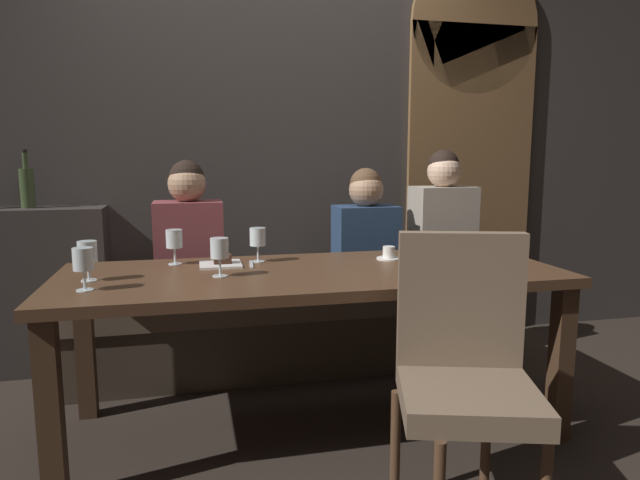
{
  "coord_description": "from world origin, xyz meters",
  "views": [
    {
      "loc": [
        -0.52,
        -2.39,
        1.25
      ],
      "look_at": [
        0.08,
        0.22,
        0.84
      ],
      "focal_mm": 31.53,
      "sensor_mm": 36.0,
      "label": 1
    }
  ],
  "objects_px": {
    "diner_far_end": "(442,223)",
    "wine_bottle_pale_label": "(27,187)",
    "dining_table": "(313,289)",
    "banquette_bench": "(287,333)",
    "diner_bearded": "(366,234)",
    "espresso_cup": "(389,254)",
    "wine_glass_far_right": "(88,254)",
    "wine_glass_near_left": "(219,249)",
    "dessert_plate": "(221,262)",
    "wine_glass_center_back": "(174,240)",
    "wine_glass_end_right": "(83,260)",
    "chair_near_side": "(464,359)",
    "diner_redhead": "(189,236)",
    "wine_glass_end_left": "(258,238)",
    "fork_on_table": "(251,264)"
  },
  "relations": [
    {
      "from": "chair_near_side",
      "to": "wine_glass_far_right",
      "type": "distance_m",
      "value": 1.51
    },
    {
      "from": "diner_bearded",
      "to": "wine_bottle_pale_label",
      "type": "xyz_separation_m",
      "value": [
        -1.88,
        0.34,
        0.28
      ]
    },
    {
      "from": "diner_bearded",
      "to": "wine_bottle_pale_label",
      "type": "height_order",
      "value": "wine_bottle_pale_label"
    },
    {
      "from": "dining_table",
      "to": "wine_glass_center_back",
      "type": "xyz_separation_m",
      "value": [
        -0.6,
        0.27,
        0.2
      ]
    },
    {
      "from": "dining_table",
      "to": "wine_glass_center_back",
      "type": "distance_m",
      "value": 0.69
    },
    {
      "from": "fork_on_table",
      "to": "diner_far_end",
      "type": "bearing_deg",
      "value": 28.91
    },
    {
      "from": "dining_table",
      "to": "wine_glass_end_left",
      "type": "xyz_separation_m",
      "value": [
        -0.21,
        0.25,
        0.2
      ]
    },
    {
      "from": "diner_redhead",
      "to": "dessert_plate",
      "type": "distance_m",
      "value": 0.51
    },
    {
      "from": "diner_far_end",
      "to": "wine_glass_near_left",
      "type": "xyz_separation_m",
      "value": [
        -1.37,
        -0.76,
        0.01
      ]
    },
    {
      "from": "diner_bearded",
      "to": "dessert_plate",
      "type": "bearing_deg",
      "value": -149.19
    },
    {
      "from": "diner_bearded",
      "to": "wine_glass_end_left",
      "type": "relative_size",
      "value": 4.4
    },
    {
      "from": "diner_bearded",
      "to": "fork_on_table",
      "type": "height_order",
      "value": "diner_bearded"
    },
    {
      "from": "wine_glass_near_left",
      "to": "espresso_cup",
      "type": "distance_m",
      "value": 0.86
    },
    {
      "from": "diner_far_end",
      "to": "wine_glass_end_right",
      "type": "xyz_separation_m",
      "value": [
        -1.88,
        -0.89,
        0.01
      ]
    },
    {
      "from": "wine_bottle_pale_label",
      "to": "espresso_cup",
      "type": "height_order",
      "value": "wine_bottle_pale_label"
    },
    {
      "from": "dining_table",
      "to": "banquette_bench",
      "type": "bearing_deg",
      "value": 90.0
    },
    {
      "from": "wine_glass_end_right",
      "to": "diner_far_end",
      "type": "bearing_deg",
      "value": 25.45
    },
    {
      "from": "wine_glass_end_left",
      "to": "wine_glass_center_back",
      "type": "relative_size",
      "value": 1.0
    },
    {
      "from": "banquette_bench",
      "to": "wine_glass_end_right",
      "type": "height_order",
      "value": "wine_glass_end_right"
    },
    {
      "from": "wine_glass_far_right",
      "to": "chair_near_side",
      "type": "bearing_deg",
      "value": -28.87
    },
    {
      "from": "dining_table",
      "to": "espresso_cup",
      "type": "height_order",
      "value": "espresso_cup"
    },
    {
      "from": "wine_bottle_pale_label",
      "to": "wine_glass_center_back",
      "type": "xyz_separation_m",
      "value": [
        0.81,
        -0.79,
        -0.21
      ]
    },
    {
      "from": "dining_table",
      "to": "espresso_cup",
      "type": "distance_m",
      "value": 0.47
    },
    {
      "from": "diner_bearded",
      "to": "wine_glass_near_left",
      "type": "relative_size",
      "value": 4.4
    },
    {
      "from": "diner_far_end",
      "to": "wine_bottle_pale_label",
      "type": "height_order",
      "value": "diner_far_end"
    },
    {
      "from": "chair_near_side",
      "to": "fork_on_table",
      "type": "relative_size",
      "value": 5.76
    },
    {
      "from": "banquette_bench",
      "to": "chair_near_side",
      "type": "xyz_separation_m",
      "value": [
        0.37,
        -1.42,
        0.33
      ]
    },
    {
      "from": "wine_glass_end_left",
      "to": "wine_glass_near_left",
      "type": "relative_size",
      "value": 1.0
    },
    {
      "from": "diner_bearded",
      "to": "dessert_plate",
      "type": "distance_m",
      "value": 1.01
    },
    {
      "from": "diner_redhead",
      "to": "diner_bearded",
      "type": "relative_size",
      "value": 1.07
    },
    {
      "from": "chair_near_side",
      "to": "dessert_plate",
      "type": "relative_size",
      "value": 5.16
    },
    {
      "from": "dessert_plate",
      "to": "diner_redhead",
      "type": "bearing_deg",
      "value": 106.67
    },
    {
      "from": "wine_glass_far_right",
      "to": "wine_glass_center_back",
      "type": "xyz_separation_m",
      "value": [
        0.33,
        0.28,
        0.0
      ]
    },
    {
      "from": "chair_near_side",
      "to": "wine_glass_near_left",
      "type": "height_order",
      "value": "chair_near_side"
    },
    {
      "from": "diner_bearded",
      "to": "espresso_cup",
      "type": "distance_m",
      "value": 0.55
    },
    {
      "from": "diner_redhead",
      "to": "wine_glass_center_back",
      "type": "height_order",
      "value": "diner_redhead"
    },
    {
      "from": "wine_glass_center_back",
      "to": "espresso_cup",
      "type": "relative_size",
      "value": 1.37
    },
    {
      "from": "dining_table",
      "to": "diner_far_end",
      "type": "xyz_separation_m",
      "value": [
        0.96,
        0.72,
        0.19
      ]
    },
    {
      "from": "espresso_cup",
      "to": "wine_bottle_pale_label",
      "type": "bearing_deg",
      "value": 154.03
    },
    {
      "from": "wine_glass_near_left",
      "to": "dessert_plate",
      "type": "distance_m",
      "value": 0.27
    },
    {
      "from": "wine_glass_end_left",
      "to": "espresso_cup",
      "type": "bearing_deg",
      "value": -7.09
    },
    {
      "from": "dining_table",
      "to": "banquette_bench",
      "type": "relative_size",
      "value": 0.88
    },
    {
      "from": "wine_glass_end_left",
      "to": "wine_glass_near_left",
      "type": "bearing_deg",
      "value": -123.93
    },
    {
      "from": "banquette_bench",
      "to": "chair_near_side",
      "type": "bearing_deg",
      "value": -75.48
    },
    {
      "from": "diner_bearded",
      "to": "wine_glass_far_right",
      "type": "relative_size",
      "value": 4.4
    },
    {
      "from": "wine_glass_far_right",
      "to": "wine_glass_end_right",
      "type": "bearing_deg",
      "value": -85.76
    },
    {
      "from": "banquette_bench",
      "to": "wine_glass_center_back",
      "type": "height_order",
      "value": "wine_glass_center_back"
    },
    {
      "from": "diner_redhead",
      "to": "dessert_plate",
      "type": "xyz_separation_m",
      "value": [
        0.14,
        -0.48,
        -0.06
      ]
    },
    {
      "from": "dining_table",
      "to": "chair_near_side",
      "type": "distance_m",
      "value": 0.82
    },
    {
      "from": "diner_far_end",
      "to": "wine_glass_far_right",
      "type": "distance_m",
      "value": 2.02
    }
  ]
}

